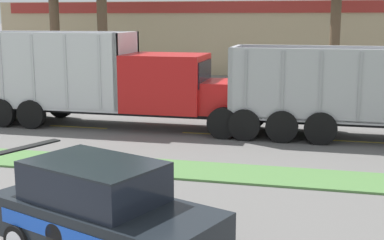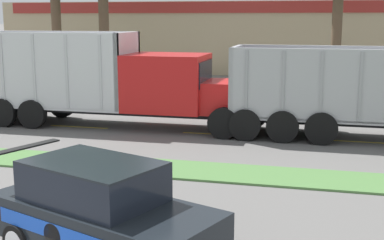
{
  "view_description": "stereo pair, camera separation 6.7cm",
  "coord_description": "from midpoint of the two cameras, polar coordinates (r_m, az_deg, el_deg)",
  "views": [
    {
      "loc": [
        5.07,
        -5.44,
        4.19
      ],
      "look_at": [
        1.77,
        8.0,
        1.53
      ],
      "focal_mm": 50.0,
      "sensor_mm": 36.0,
      "label": 1
    },
    {
      "loc": [
        5.13,
        -5.43,
        4.19
      ],
      "look_at": [
        1.77,
        8.0,
        1.53
      ],
      "focal_mm": 50.0,
      "sensor_mm": 36.0,
      "label": 2
    }
  ],
  "objects": [
    {
      "name": "grass_verge",
      "position": [
        15.32,
        -5.95,
        -4.94
      ],
      "size": [
        120.0,
        1.75,
        0.06
      ],
      "primitive_type": "cube",
      "color": "#517F42",
      "rests_on": "ground_plane"
    },
    {
      "name": "centre_line_3",
      "position": [
        21.26,
        -11.86,
        -0.72
      ],
      "size": [
        2.4,
        0.14,
        0.01
      ],
      "primitive_type": "cube",
      "color": "yellow",
      "rests_on": "ground_plane"
    },
    {
      "name": "centre_line_4",
      "position": [
        19.55,
        2.55,
        -1.51
      ],
      "size": [
        2.4,
        0.14,
        0.01
      ],
      "primitive_type": "cube",
      "color": "yellow",
      "rests_on": "ground_plane"
    },
    {
      "name": "centre_line_5",
      "position": [
        19.24,
        18.52,
        -2.27
      ],
      "size": [
        2.4,
        0.14,
        0.01
      ],
      "primitive_type": "cube",
      "color": "yellow",
      "rests_on": "ground_plane"
    },
    {
      "name": "dump_truck_lead",
      "position": [
        20.78,
        -6.92,
        3.6
      ],
      "size": [
        11.61,
        2.69,
        3.65
      ],
      "color": "black",
      "rests_on": "ground_plane"
    },
    {
      "name": "rally_car",
      "position": [
        9.52,
        -9.48,
        -9.57
      ],
      "size": [
        4.52,
        3.15,
        1.79
      ],
      "color": "black",
      "rests_on": "ground_plane"
    },
    {
      "name": "store_building_backdrop",
      "position": [
        44.99,
        7.05,
        8.88
      ],
      "size": [
        39.43,
        12.1,
        5.37
      ],
      "color": "tan",
      "rests_on": "ground_plane"
    }
  ]
}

